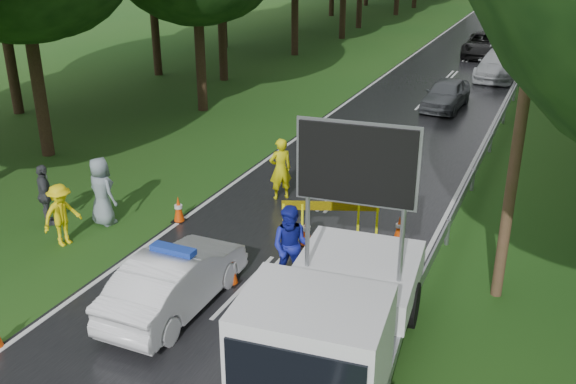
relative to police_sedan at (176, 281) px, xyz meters
The scene contains 20 objects.
ground 1.84m from the police_sedan, 52.24° to the left, with size 160.00×160.00×0.00m, color #1A4915.
road 31.38m from the police_sedan, 88.09° to the left, with size 7.00×140.00×0.02m, color black.
guardrail 31.38m from the police_sedan, 81.30° to the left, with size 0.12×60.06×0.70m.
utility_pole_near 8.34m from the police_sedan, 28.22° to the left, with size 1.40×0.24×10.00m.
police_sedan is the anchor object (origin of this frame).
work_truck 3.97m from the police_sedan, 11.71° to the right, with size 2.94×5.73×4.41m.
barrier 4.84m from the police_sedan, 67.54° to the left, with size 2.38×0.97×1.05m.
officer 6.37m from the police_sedan, 93.97° to the left, with size 0.69×0.46×1.90m, color yellow.
civilian 2.67m from the police_sedan, 44.39° to the left, with size 0.96×0.75×1.97m, color #18219F.
bystander_left 4.51m from the police_sedan, 162.54° to the left, with size 1.07×0.62×1.66m, color yellow.
bystander_mid 5.96m from the police_sedan, 159.07° to the left, with size 1.01×0.42×1.73m, color #3E3F45.
bystander_right 5.02m from the police_sedan, 146.28° to the left, with size 0.94×0.61×1.92m, color gray.
queue_car_first 18.80m from the police_sedan, 83.69° to the left, with size 1.57×3.91×1.33m, color #404448.
queue_car_second 26.29m from the police_sedan, 82.57° to the left, with size 2.02×4.96×1.44m, color #A3A6AA.
queue_car_third 32.12m from the police_sedan, 86.70° to the left, with size 2.41×5.24×1.46m, color black.
queue_car_fourth 39.08m from the police_sedan, 85.09° to the left, with size 1.44×4.13×1.36m, color #3A3D41.
cone_center 1.50m from the police_sedan, 66.50° to the left, with size 0.38×0.38×0.82m.
cone_far 4.12m from the police_sedan, 69.62° to the left, with size 0.38×0.38×0.79m.
cone_left_mid 4.41m from the police_sedan, 122.30° to the left, with size 0.36×0.36×0.76m.
cone_right 6.24m from the police_sedan, 55.41° to the left, with size 0.32×0.32×0.67m.
Camera 1 is at (5.96, -11.22, 7.68)m, focal length 40.00 mm.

